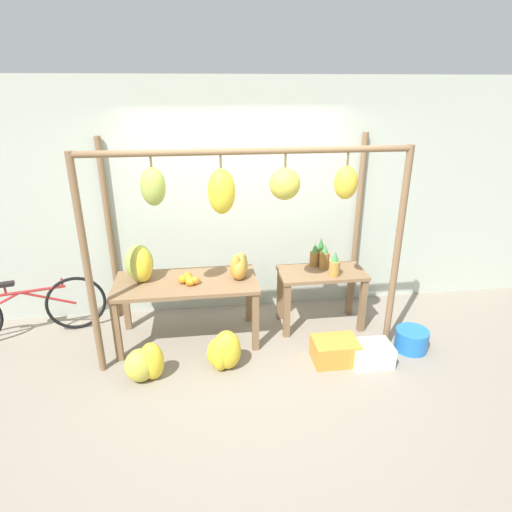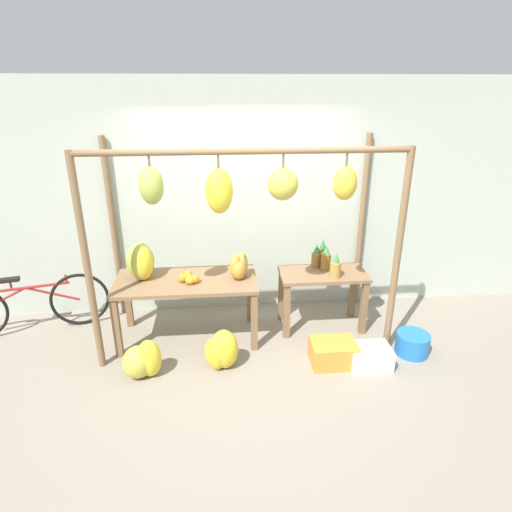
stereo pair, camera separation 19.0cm
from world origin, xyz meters
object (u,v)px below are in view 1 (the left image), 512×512
banana_pile_on_table (140,265)px  papaya_pile (239,268)px  orange_pile (189,279)px  pineapple_cluster (322,258)px  banana_pile_ground_right (223,351)px  fruit_crate_purple (371,354)px  banana_pile_ground_left (145,363)px  fruit_crate_white (335,351)px  blue_bucket (411,340)px  parked_bicycle (24,310)px

banana_pile_on_table → papaya_pile: banana_pile_on_table is taller
orange_pile → pineapple_cluster: size_ratio=0.52×
banana_pile_ground_right → fruit_crate_purple: bearing=-4.4°
orange_pile → banana_pile_ground_left: orange_pile is taller
banana_pile_ground_right → banana_pile_on_table: bearing=140.9°
orange_pile → banana_pile_ground_right: bearing=-59.8°
fruit_crate_white → fruit_crate_purple: size_ratio=1.11×
banana_pile_ground_left → fruit_crate_white: (1.92, 0.05, -0.06)m
blue_bucket → fruit_crate_white: bearing=-174.0°
banana_pile_ground_right → fruit_crate_white: size_ratio=0.92×
pineapple_cluster → parked_bicycle: size_ratio=0.28×
pineapple_cluster → fruit_crate_white: (-0.06, -0.85, -0.70)m
orange_pile → papaya_pile: (0.54, 0.06, 0.08)m
banana_pile_ground_right → papaya_pile: 0.91m
parked_bicycle → fruit_crate_purple: bearing=-15.1°
pineapple_cluster → banana_pile_on_table: bearing=-175.9°
fruit_crate_purple → banana_pile_on_table: bearing=161.4°
orange_pile → blue_bucket: 2.50m
banana_pile_on_table → pineapple_cluster: (2.04, 0.15, -0.09)m
fruit_crate_white → banana_pile_ground_right: bearing=178.5°
pineapple_cluster → fruit_crate_white: pineapple_cluster is taller
banana_pile_ground_left → banana_pile_on_table: bearing=94.8°
papaya_pile → orange_pile: bearing=-173.6°
fruit_crate_white → parked_bicycle: (-3.33, 0.91, 0.23)m
orange_pile → papaya_pile: 0.55m
orange_pile → pineapple_cluster: pineapple_cluster is taller
pineapple_cluster → parked_bicycle: bearing=179.0°
parked_bicycle → fruit_crate_purple: parked_bicycle is taller
parked_bicycle → papaya_pile: papaya_pile is taller
pineapple_cluster → fruit_crate_purple: size_ratio=1.13×
banana_pile_on_table → pineapple_cluster: bearing=4.1°
pineapple_cluster → banana_pile_ground_left: 2.27m
blue_bucket → papaya_pile: size_ratio=1.17×
banana_pile_on_table → blue_bucket: banana_pile_on_table is taller
banana_pile_ground_right → fruit_crate_white: bearing=-1.5°
banana_pile_on_table → fruit_crate_white: bearing=-19.5°
pineapple_cluster → banana_pile_ground_left: size_ratio=1.07×
banana_pile_on_table → blue_bucket: bearing=-12.0°
orange_pile → papaya_pile: size_ratio=0.82×
parked_bicycle → papaya_pile: (2.40, -0.28, 0.50)m
banana_pile_on_table → banana_pile_ground_left: bearing=-85.2°
blue_bucket → parked_bicycle: size_ratio=0.20×
pineapple_cluster → fruit_crate_white: bearing=-94.1°
banana_pile_on_table → fruit_crate_purple: size_ratio=0.97×
papaya_pile → fruit_crate_purple: papaya_pile is taller
banana_pile_ground_right → papaya_pile: size_ratio=1.43×
banana_pile_on_table → papaya_pile: bearing=-3.9°
banana_pile_on_table → fruit_crate_purple: (2.34, -0.79, -0.80)m
pineapple_cluster → fruit_crate_purple: (0.30, -0.93, -0.71)m
pineapple_cluster → parked_bicycle: 3.43m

